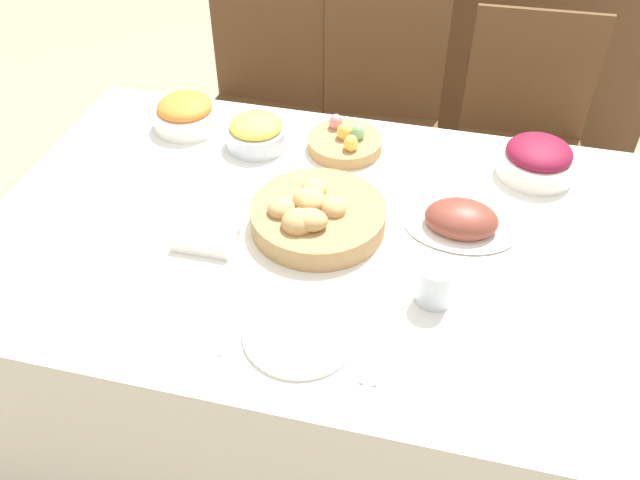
% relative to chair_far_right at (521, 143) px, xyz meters
% --- Properties ---
extents(ground_plane, '(12.00, 12.00, 0.00)m').
position_rel_chair_far_right_xyz_m(ground_plane, '(-0.45, -0.87, -0.49)').
color(ground_plane, tan).
extents(dining_table, '(1.66, 1.02, 0.73)m').
position_rel_chair_far_right_xyz_m(dining_table, '(-0.45, -0.87, -0.13)').
color(dining_table, silver).
rests_on(dining_table, ground).
extents(chair_far_right, '(0.43, 0.43, 0.90)m').
position_rel_chair_far_right_xyz_m(chair_far_right, '(0.00, 0.00, 0.00)').
color(chair_far_right, brown).
rests_on(chair_far_right, ground).
extents(chair_far_left, '(0.44, 0.44, 0.90)m').
position_rel_chair_far_right_xyz_m(chair_far_left, '(-0.93, -0.00, 0.00)').
color(chair_far_left, brown).
rests_on(chair_far_left, ground).
extents(chair_far_center, '(0.46, 0.46, 0.90)m').
position_rel_chair_far_right_xyz_m(chair_far_center, '(-0.49, -0.00, 0.00)').
color(chair_far_center, brown).
rests_on(chair_far_center, ground).
extents(sideboard, '(1.46, 0.44, 0.95)m').
position_rel_chair_far_right_xyz_m(sideboard, '(-0.21, 0.80, -0.02)').
color(sideboard, brown).
rests_on(sideboard, ground).
extents(bread_basket, '(0.32, 0.32, 0.10)m').
position_rel_chair_far_right_xyz_m(bread_basket, '(-0.50, -0.87, 0.28)').
color(bread_basket, '#AD8451').
rests_on(bread_basket, dining_table).
extents(egg_basket, '(0.20, 0.20, 0.08)m').
position_rel_chair_far_right_xyz_m(egg_basket, '(-0.50, -0.53, 0.26)').
color(egg_basket, '#AD8451').
rests_on(egg_basket, dining_table).
extents(ham_platter, '(0.26, 0.18, 0.08)m').
position_rel_chair_far_right_xyz_m(ham_platter, '(-0.17, -0.79, 0.27)').
color(ham_platter, white).
rests_on(ham_platter, dining_table).
extents(beet_salad_bowl, '(0.20, 0.20, 0.10)m').
position_rel_chair_far_right_xyz_m(beet_salad_bowl, '(-0.00, -0.52, 0.29)').
color(beet_salad_bowl, white).
rests_on(beet_salad_bowl, dining_table).
extents(carrot_bowl, '(0.18, 0.18, 0.09)m').
position_rel_chair_far_right_xyz_m(carrot_bowl, '(-0.96, -0.52, 0.28)').
color(carrot_bowl, white).
rests_on(carrot_bowl, dining_table).
extents(pineapple_bowl, '(0.17, 0.17, 0.09)m').
position_rel_chair_far_right_xyz_m(pineapple_bowl, '(-0.74, -0.57, 0.28)').
color(pineapple_bowl, silver).
rests_on(pineapple_bowl, dining_table).
extents(dinner_plate, '(0.23, 0.23, 0.01)m').
position_rel_chair_far_right_xyz_m(dinner_plate, '(-0.45, -1.19, 0.25)').
color(dinner_plate, white).
rests_on(dinner_plate, dining_table).
extents(fork, '(0.01, 0.18, 0.00)m').
position_rel_chair_far_right_xyz_m(fork, '(-0.59, -1.19, 0.24)').
color(fork, silver).
rests_on(fork, dining_table).
extents(knife, '(0.01, 0.18, 0.00)m').
position_rel_chair_far_right_xyz_m(knife, '(-0.31, -1.19, 0.24)').
color(knife, silver).
rests_on(knife, dining_table).
extents(spoon, '(0.01, 0.18, 0.00)m').
position_rel_chair_far_right_xyz_m(spoon, '(-0.28, -1.19, 0.24)').
color(spoon, silver).
rests_on(spoon, dining_table).
extents(drinking_cup, '(0.08, 0.08, 0.09)m').
position_rel_chair_far_right_xyz_m(drinking_cup, '(-0.21, -1.03, 0.29)').
color(drinking_cup, silver).
rests_on(drinking_cup, dining_table).
extents(butter_dish, '(0.14, 0.09, 0.03)m').
position_rel_chair_far_right_xyz_m(butter_dish, '(-0.73, -0.98, 0.26)').
color(butter_dish, white).
rests_on(butter_dish, dining_table).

